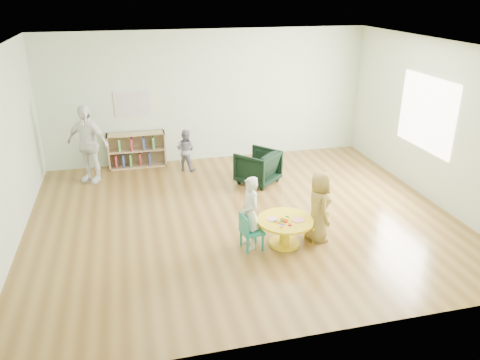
{
  "coord_description": "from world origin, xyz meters",
  "views": [
    {
      "loc": [
        -1.71,
        -6.85,
        3.63
      ],
      "look_at": [
        -0.1,
        -0.3,
        0.81
      ],
      "focal_mm": 35.0,
      "sensor_mm": 36.0,
      "label": 1
    }
  ],
  "objects_px": {
    "child_right": "(319,207)",
    "toddler": "(186,150)",
    "bookshelf": "(136,150)",
    "activity_table": "(285,227)",
    "armchair": "(258,167)",
    "child_left": "(250,213)",
    "adult_caretaker": "(88,144)",
    "kid_chair_right": "(318,223)",
    "kid_chair_left": "(249,231)"
  },
  "relations": [
    {
      "from": "child_right",
      "to": "toddler",
      "type": "bearing_deg",
      "value": 26.28
    },
    {
      "from": "child_right",
      "to": "bookshelf",
      "type": "bearing_deg",
      "value": 35.25
    },
    {
      "from": "activity_table",
      "to": "toddler",
      "type": "distance_m",
      "value": 3.59
    },
    {
      "from": "armchair",
      "to": "child_right",
      "type": "xyz_separation_m",
      "value": [
        0.28,
        -2.36,
        0.22
      ]
    },
    {
      "from": "activity_table",
      "to": "bookshelf",
      "type": "bearing_deg",
      "value": 117.44
    },
    {
      "from": "activity_table",
      "to": "child_left",
      "type": "height_order",
      "value": "child_left"
    },
    {
      "from": "bookshelf",
      "to": "adult_caretaker",
      "type": "distance_m",
      "value": 1.17
    },
    {
      "from": "activity_table",
      "to": "adult_caretaker",
      "type": "relative_size",
      "value": 0.54
    },
    {
      "from": "bookshelf",
      "to": "child_left",
      "type": "xyz_separation_m",
      "value": [
        1.5,
        -3.82,
        0.19
      ]
    },
    {
      "from": "armchair",
      "to": "adult_caretaker",
      "type": "bearing_deg",
      "value": -56.39
    },
    {
      "from": "child_right",
      "to": "adult_caretaker",
      "type": "distance_m",
      "value": 4.76
    },
    {
      "from": "armchair",
      "to": "kid_chair_right",
      "type": "bearing_deg",
      "value": 56.3
    },
    {
      "from": "child_right",
      "to": "toddler",
      "type": "height_order",
      "value": "child_right"
    },
    {
      "from": "kid_chair_right",
      "to": "child_right",
      "type": "height_order",
      "value": "child_right"
    },
    {
      "from": "kid_chair_right",
      "to": "child_left",
      "type": "height_order",
      "value": "child_left"
    },
    {
      "from": "armchair",
      "to": "child_right",
      "type": "height_order",
      "value": "child_right"
    },
    {
      "from": "kid_chair_right",
      "to": "child_left",
      "type": "xyz_separation_m",
      "value": [
        -1.07,
        0.01,
        0.29
      ]
    },
    {
      "from": "kid_chair_left",
      "to": "child_right",
      "type": "xyz_separation_m",
      "value": [
        1.09,
        0.04,
        0.25
      ]
    },
    {
      "from": "kid_chair_right",
      "to": "adult_caretaker",
      "type": "height_order",
      "value": "adult_caretaker"
    },
    {
      "from": "child_left",
      "to": "kid_chair_left",
      "type": "bearing_deg",
      "value": -28.57
    },
    {
      "from": "armchair",
      "to": "child_left",
      "type": "distance_m",
      "value": 2.47
    },
    {
      "from": "kid_chair_left",
      "to": "bookshelf",
      "type": "height_order",
      "value": "bookshelf"
    },
    {
      "from": "bookshelf",
      "to": "toddler",
      "type": "xyz_separation_m",
      "value": [
        1.0,
        -0.45,
        0.07
      ]
    },
    {
      "from": "kid_chair_left",
      "to": "kid_chair_right",
      "type": "height_order",
      "value": "kid_chair_left"
    },
    {
      "from": "kid_chair_left",
      "to": "kid_chair_right",
      "type": "distance_m",
      "value": 1.1
    },
    {
      "from": "kid_chair_right",
      "to": "armchair",
      "type": "distance_m",
      "value": 2.36
    },
    {
      "from": "kid_chair_right",
      "to": "child_left",
      "type": "relative_size",
      "value": 0.45
    },
    {
      "from": "activity_table",
      "to": "armchair",
      "type": "xyz_separation_m",
      "value": [
        0.25,
        2.4,
        0.04
      ]
    },
    {
      "from": "armchair",
      "to": "bookshelf",
      "type": "bearing_deg",
      "value": -74.11
    },
    {
      "from": "bookshelf",
      "to": "child_left",
      "type": "bearing_deg",
      "value": -68.64
    },
    {
      "from": "child_left",
      "to": "toddler",
      "type": "distance_m",
      "value": 3.41
    },
    {
      "from": "kid_chair_right",
      "to": "child_right",
      "type": "distance_m",
      "value": 0.29
    },
    {
      "from": "activity_table",
      "to": "toddler",
      "type": "xyz_separation_m",
      "value": [
        -1.02,
        3.44,
        0.15
      ]
    },
    {
      "from": "child_left",
      "to": "adult_caretaker",
      "type": "xyz_separation_m",
      "value": [
        -2.42,
        3.22,
        0.21
      ]
    },
    {
      "from": "kid_chair_right",
      "to": "toddler",
      "type": "distance_m",
      "value": 3.73
    },
    {
      "from": "toddler",
      "to": "child_left",
      "type": "bearing_deg",
      "value": 134.32
    },
    {
      "from": "activity_table",
      "to": "bookshelf",
      "type": "xyz_separation_m",
      "value": [
        -2.02,
        3.89,
        0.08
      ]
    },
    {
      "from": "child_right",
      "to": "activity_table",
      "type": "bearing_deg",
      "value": 95.93
    },
    {
      "from": "activity_table",
      "to": "child_left",
      "type": "relative_size",
      "value": 0.75
    },
    {
      "from": "kid_chair_left",
      "to": "child_right",
      "type": "bearing_deg",
      "value": 83.25
    },
    {
      "from": "bookshelf",
      "to": "armchair",
      "type": "distance_m",
      "value": 2.72
    },
    {
      "from": "kid_chair_right",
      "to": "activity_table",
      "type": "bearing_deg",
      "value": 82.85
    },
    {
      "from": "activity_table",
      "to": "kid_chair_left",
      "type": "relative_size",
      "value": 1.47
    },
    {
      "from": "bookshelf",
      "to": "child_right",
      "type": "bearing_deg",
      "value": -56.42
    },
    {
      "from": "bookshelf",
      "to": "adult_caretaker",
      "type": "bearing_deg",
      "value": -146.69
    },
    {
      "from": "kid_chair_right",
      "to": "bookshelf",
      "type": "bearing_deg",
      "value": 20.33
    },
    {
      "from": "bookshelf",
      "to": "adult_caretaker",
      "type": "xyz_separation_m",
      "value": [
        -0.92,
        -0.6,
        0.4
      ]
    },
    {
      "from": "activity_table",
      "to": "child_left",
      "type": "bearing_deg",
      "value": 172.47
    },
    {
      "from": "bookshelf",
      "to": "child_left",
      "type": "distance_m",
      "value": 4.11
    },
    {
      "from": "kid_chair_right",
      "to": "adult_caretaker",
      "type": "distance_m",
      "value": 4.78
    }
  ]
}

